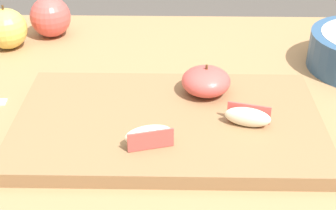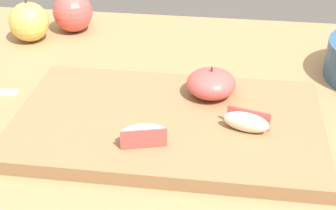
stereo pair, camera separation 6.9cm
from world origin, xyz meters
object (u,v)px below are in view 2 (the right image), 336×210
apple_wedge_left (246,122)px  whole_apple_pink_lady (73,12)px  whole_apple_golden (29,22)px  apple_half_skin_up (211,83)px  apple_wedge_back (143,134)px  cutting_board (168,123)px

apple_wedge_left → whole_apple_pink_lady: bearing=135.1°
whole_apple_pink_lady → whole_apple_golden: whole_apple_pink_lady is taller
whole_apple_golden → apple_half_skin_up: bearing=-29.0°
apple_half_skin_up → apple_wedge_left: size_ratio=1.12×
apple_half_skin_up → apple_wedge_back: (-0.08, -0.14, -0.01)m
apple_wedge_back → whole_apple_golden: whole_apple_golden is taller
apple_half_skin_up → whole_apple_golden: size_ratio=0.88×
whole_apple_pink_lady → whole_apple_golden: bearing=-140.6°
apple_wedge_left → whole_apple_pink_lady: whole_apple_pink_lady is taller
whole_apple_golden → apple_wedge_left: bearing=-34.7°
apple_wedge_left → apple_half_skin_up: bearing=121.2°
apple_wedge_back → apple_wedge_left: size_ratio=1.00×
apple_half_skin_up → whole_apple_pink_lady: 0.40m
apple_half_skin_up → whole_apple_pink_lady: whole_apple_pink_lady is taller
cutting_board → whole_apple_pink_lady: bearing=126.0°
apple_wedge_left → whole_apple_pink_lady: size_ratio=0.76×
apple_wedge_back → whole_apple_golden: bearing=130.3°
apple_half_skin_up → apple_wedge_left: (0.05, -0.09, -0.01)m
apple_half_skin_up → whole_apple_golden: (-0.37, 0.20, -0.00)m
apple_half_skin_up → apple_wedge_left: bearing=-58.8°
apple_wedge_back → whole_apple_pink_lady: 0.45m
whole_apple_golden → apple_wedge_back: bearing=-49.7°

